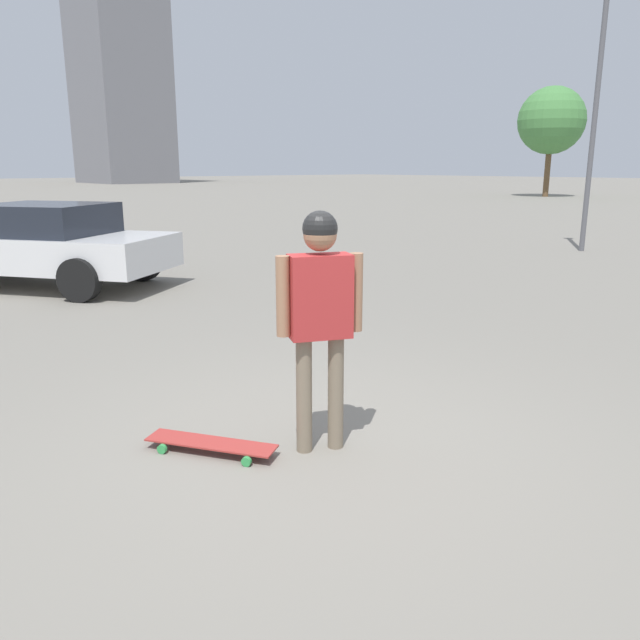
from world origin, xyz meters
The scene contains 7 objects.
ground_plane centered at (0.00, 0.00, 0.00)m, with size 220.00×220.00×0.00m, color gray.
person centered at (0.00, 0.00, 1.09)m, with size 0.56×0.36×1.70m.
skateboard centered at (-0.63, 0.46, 0.07)m, with size 0.68×0.92×0.08m.
car_parked_near centered at (0.62, 7.73, 0.73)m, with size 3.91×4.52×1.39m.
building_block_distant centered at (30.91, 71.31, 12.53)m, with size 8.56×10.81×25.05m.
tree_distant centered at (36.55, 18.89, 4.86)m, with size 4.30×4.30×7.02m.
lamp_post centered at (11.88, 4.00, 3.44)m, with size 0.28×0.28×5.89m.
Camera 1 is at (-2.74, -3.13, 1.99)m, focal length 35.00 mm.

